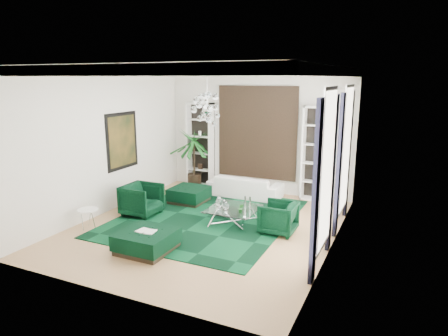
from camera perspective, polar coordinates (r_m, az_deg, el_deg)
The scene contains 30 objects.
floor at distance 9.98m, azimuth -2.39°, elevation -8.35°, with size 6.00×7.00×0.02m, color tan.
ceiling at distance 9.32m, azimuth -2.62°, elevation 14.14°, with size 6.00×7.00×0.02m, color white.
wall_back at distance 12.65m, azimuth 4.83°, elevation 5.07°, with size 6.00×0.02×3.80m, color silver.
wall_front at distance 6.62m, azimuth -16.56°, elevation -2.52°, with size 6.00×0.02×3.80m, color silver.
wall_left at distance 11.15m, azimuth -16.41°, elevation 3.56°, with size 0.02×7.00×3.80m, color silver.
wall_right at distance 8.54m, azimuth 15.77°, elevation 0.90°, with size 0.02×7.00×3.80m, color silver.
crown_molding at distance 9.31m, azimuth -2.61°, elevation 13.47°, with size 6.00×7.00×0.18m, color white, non-canonical shape.
ceiling_medallion at distance 9.58m, azimuth -1.76°, elevation 13.87°, with size 0.90×0.90×0.05m, color white.
tapestry at distance 12.60m, azimuth 4.75°, elevation 5.04°, with size 2.50×0.06×2.80m, color black.
shelving_left at distance 13.33m, azimuth -3.42°, elevation 3.32°, with size 0.90×0.38×2.80m, color white, non-canonical shape.
shelving_right at distance 12.01m, azimuth 13.22°, elevation 1.95°, with size 0.90×0.38×2.80m, color white, non-canonical shape.
painting at distance 11.59m, azimuth -14.31°, elevation 3.76°, with size 0.04×1.30×1.60m, color black.
window_near at distance 7.67m, azimuth 14.53°, elevation -0.33°, with size 0.03×1.10×2.90m, color white.
curtain_near_a at distance 7.00m, azimuth 12.96°, elevation -3.62°, with size 0.07×0.30×3.25m, color black.
curtain_near_b at distance 8.48m, azimuth 15.17°, elevation -0.87°, with size 0.07×0.30×3.25m, color black.
window_far at distance 10.00m, azimuth 17.06°, elevation 2.51°, with size 0.03×1.10×2.90m, color white.
curtain_far_a at distance 9.29m, azimuth 16.07°, elevation 0.25°, with size 0.07×0.30×3.25m, color black.
curtain_far_b at distance 10.81m, azimuth 17.38°, elevation 1.87°, with size 0.07×0.30×3.25m, color black.
rug at distance 10.54m, azimuth -2.57°, elevation -7.06°, with size 4.20×5.00×0.02m, color black.
sofa at distance 12.30m, azimuth 3.00°, elevation -2.61°, with size 2.24×0.88×0.66m, color white.
armchair_left at distance 10.85m, azimuth -11.65°, elevation -4.46°, with size 0.90×0.92×0.84m, color black.
armchair_right at distance 9.53m, azimuth 7.76°, elevation -7.04°, with size 0.80×0.82×0.75m, color black.
coffee_table at distance 10.04m, azimuth 1.36°, elevation -6.89°, with size 1.20×1.20×0.41m, color white, non-canonical shape.
ottoman_side at distance 11.78m, azimuth -5.00°, elevation -3.86°, with size 1.00×1.00×0.45m, color black.
ottoman_front at distance 8.71m, azimuth -10.97°, elevation -10.23°, with size 1.09×1.09×0.44m, color black.
book at distance 8.62m, azimuth -11.03°, elevation -8.80°, with size 0.41×0.27×0.03m, color white.
side_table at distance 10.29m, azimuth -18.80°, elevation -6.93°, with size 0.49×0.49×0.48m, color white.
palm at distance 13.29m, azimuth -4.32°, elevation 2.66°, with size 1.57×1.57×2.52m, color #19591E, non-canonical shape.
chandelier at distance 9.59m, azimuth -2.43°, elevation 8.36°, with size 0.89×0.89×0.80m, color white, non-canonical shape.
table_plant at distance 9.61m, azimuth 2.42°, elevation -5.79°, with size 0.13×0.10×0.23m, color #19591E.
Camera 1 is at (4.28, -8.27, 3.59)m, focal length 32.00 mm.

